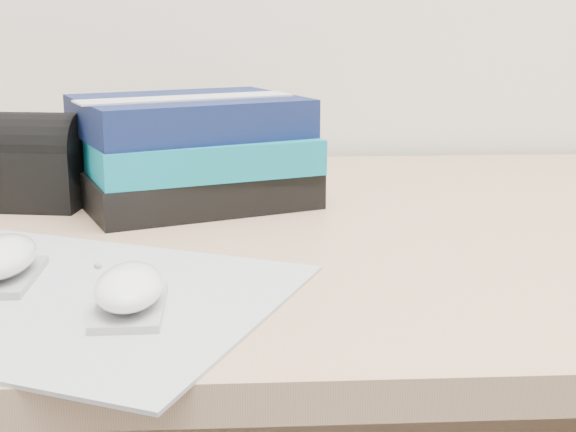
{
  "coord_description": "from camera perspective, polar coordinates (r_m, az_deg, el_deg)",
  "views": [
    {
      "loc": [
        -0.1,
        0.73,
        0.95
      ],
      "look_at": [
        -0.06,
        1.44,
        0.77
      ],
      "focal_mm": 50.0,
      "sensor_mm": 36.0,
      "label": 1
    }
  ],
  "objects": [
    {
      "name": "desk",
      "position": [
        1.02,
        2.49,
        -12.17
      ],
      "size": [
        1.6,
        0.8,
        0.73
      ],
      "color": "tan",
      "rests_on": "ground"
    },
    {
      "name": "mousepad",
      "position": [
        0.67,
        -16.8,
        -5.34
      ],
      "size": [
        0.45,
        0.41,
        0.0
      ],
      "primitive_type": "cube",
      "rotation": [
        0.0,
        0.0,
        -0.42
      ],
      "color": "#95969D",
      "rests_on": "desk"
    },
    {
      "name": "mouse_rear",
      "position": [
        0.71,
        -19.72,
        -2.96
      ],
      "size": [
        0.06,
        0.1,
        0.04
      ],
      "color": "#9B9B9D",
      "rests_on": "mousepad"
    },
    {
      "name": "mouse_front",
      "position": [
        0.61,
        -11.22,
        -5.2
      ],
      "size": [
        0.05,
        0.09,
        0.04
      ],
      "color": "#AAA9AC",
      "rests_on": "mousepad"
    },
    {
      "name": "book_stack",
      "position": [
        0.96,
        -6.87,
        4.62
      ],
      "size": [
        0.31,
        0.28,
        0.13
      ],
      "color": "black",
      "rests_on": "desk"
    },
    {
      "name": "pouch",
      "position": [
        0.98,
        -17.85,
        3.71
      ],
      "size": [
        0.13,
        0.1,
        0.11
      ],
      "color": "black",
      "rests_on": "desk"
    }
  ]
}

